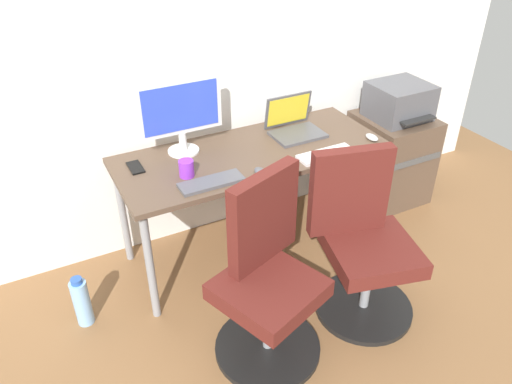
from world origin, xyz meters
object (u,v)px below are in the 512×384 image
side_cabinet (390,158)px  printer (399,101)px  office_chair_left (267,279)px  coffee_mug (186,168)px  office_chair_right (362,245)px  open_laptop (294,124)px  water_bottle_on_floor (82,302)px  desktop_monitor (180,111)px

side_cabinet → printer: 0.44m
office_chair_left → coffee_mug: bearing=103.3°
office_chair_left → coffee_mug: (-0.15, 0.62, 0.34)m
office_chair_left → office_chair_right: bearing=0.2°
office_chair_left → coffee_mug: 0.72m
office_chair_right → open_laptop: same height
office_chair_right → side_cabinet: 1.21m
side_cabinet → coffee_mug: 1.68m
side_cabinet → open_laptop: size_ratio=2.05×
water_bottle_on_floor → desktop_monitor: (0.74, 0.32, 0.82)m
coffee_mug → printer: bearing=6.9°
office_chair_right → office_chair_left: bearing=-179.8°
side_cabinet → water_bottle_on_floor: (-2.28, -0.25, -0.17)m
water_bottle_on_floor → coffee_mug: bearing=5.0°
office_chair_left → open_laptop: (0.62, 0.81, 0.35)m
water_bottle_on_floor → desktop_monitor: 1.15m
printer → coffee_mug: (-1.61, -0.20, 0.00)m
side_cabinet → open_laptop: open_laptop is taller
side_cabinet → open_laptop: 0.96m
coffee_mug → side_cabinet: bearing=6.9°
desktop_monitor → office_chair_left: bearing=-85.7°
office_chair_left → desktop_monitor: bearing=94.3°
side_cabinet → open_laptop: (-0.84, -0.01, 0.45)m
office_chair_right → open_laptop: bearing=86.5°
printer → water_bottle_on_floor: 2.37m
office_chair_right → water_bottle_on_floor: 1.52m
office_chair_left → printer: 1.71m
office_chair_right → side_cabinet: bearing=42.4°
desktop_monitor → coffee_mug: (-0.08, -0.27, -0.20)m
coffee_mug → open_laptop: bearing=13.7°
side_cabinet → printer: size_ratio=1.59×
desktop_monitor → coffee_mug: desktop_monitor is taller
office_chair_left → side_cabinet: (1.47, 0.82, -0.10)m
side_cabinet → desktop_monitor: desktop_monitor is taller
office_chair_right → coffee_mug: 1.01m
printer → desktop_monitor: size_ratio=0.83×
printer → open_laptop: bearing=-179.5°
office_chair_right → desktop_monitor: (-0.64, 0.89, 0.54)m
printer → coffee_mug: size_ratio=4.35×
water_bottle_on_floor → office_chair_left: bearing=-34.9°
side_cabinet → coffee_mug: (-1.61, -0.20, 0.44)m
printer → open_laptop: (-0.84, -0.01, 0.01)m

